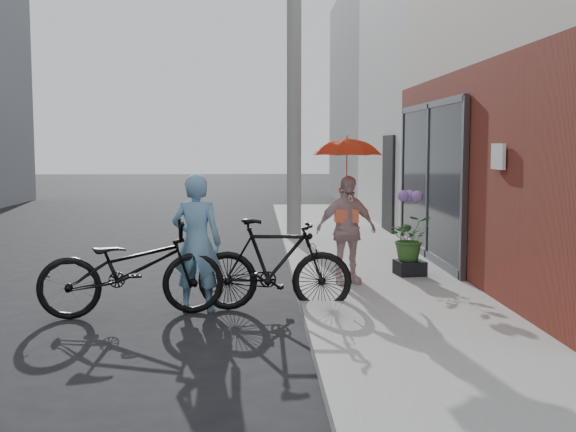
{
  "coord_description": "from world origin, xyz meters",
  "views": [
    {
      "loc": [
        0.37,
        -8.02,
        1.96
      ],
      "look_at": [
        0.75,
        0.6,
        1.1
      ],
      "focal_mm": 45.0,
      "sensor_mm": 36.0,
      "label": 1
    }
  ],
  "objects": [
    {
      "name": "officer",
      "position": [
        -0.34,
        0.39,
        0.81
      ],
      "size": [
        0.64,
        0.47,
        1.62
      ],
      "primitive_type": "imported",
      "rotation": [
        0.0,
        0.0,
        2.99
      ],
      "color": "#75ACD0",
      "rests_on": "ground"
    },
    {
      "name": "potted_plant",
      "position": [
        2.53,
        1.96,
        0.65
      ],
      "size": [
        0.59,
        0.51,
        0.65
      ],
      "primitive_type": "imported",
      "color": "#356428",
      "rests_on": "planter"
    },
    {
      "name": "bike_right",
      "position": [
        0.58,
        0.36,
        0.55
      ],
      "size": [
        1.85,
        0.63,
        1.09
      ],
      "primitive_type": "imported",
      "rotation": [
        0.0,
        0.0,
        1.5
      ],
      "color": "black",
      "rests_on": "ground"
    },
    {
      "name": "ground",
      "position": [
        0.0,
        0.0,
        0.0
      ],
      "size": [
        80.0,
        80.0,
        0.0
      ],
      "primitive_type": "plane",
      "color": "black",
      "rests_on": "ground"
    },
    {
      "name": "parasol",
      "position": [
        1.55,
        1.36,
        1.94
      ],
      "size": [
        0.88,
        0.88,
        0.77
      ],
      "primitive_type": "imported",
      "color": "red",
      "rests_on": "kimono_woman"
    },
    {
      "name": "plaster_building",
      "position": [
        7.2,
        9.0,
        3.5
      ],
      "size": [
        8.0,
        6.0,
        7.0
      ],
      "primitive_type": "cube",
      "color": "silver",
      "rests_on": "ground"
    },
    {
      "name": "sidewalk",
      "position": [
        2.1,
        2.0,
        0.06
      ],
      "size": [
        2.2,
        24.0,
        0.12
      ],
      "primitive_type": "cube",
      "color": "gray",
      "rests_on": "ground"
    },
    {
      "name": "planter",
      "position": [
        2.53,
        1.96,
        0.22
      ],
      "size": [
        0.44,
        0.44,
        0.2
      ],
      "primitive_type": "cube",
      "rotation": [
        0.0,
        0.0,
        0.14
      ],
      "color": "black",
      "rests_on": "sidewalk"
    },
    {
      "name": "bike_left",
      "position": [
        -1.05,
        0.15,
        0.55
      ],
      "size": [
        2.19,
        1.1,
        1.1
      ],
      "primitive_type": "imported",
      "rotation": [
        0.0,
        0.0,
        1.75
      ],
      "color": "black",
      "rests_on": "ground"
    },
    {
      "name": "curb",
      "position": [
        0.94,
        2.0,
        0.06
      ],
      "size": [
        0.12,
        24.0,
        0.12
      ],
      "primitive_type": "cube",
      "color": "#9E9E99",
      "rests_on": "ground"
    },
    {
      "name": "utility_pole",
      "position": [
        1.1,
        6.0,
        3.5
      ],
      "size": [
        0.28,
        0.28,
        7.0
      ],
      "primitive_type": "cylinder",
      "color": "#9E9E99",
      "rests_on": "ground"
    },
    {
      "name": "east_building_far",
      "position": [
        7.2,
        16.0,
        3.5
      ],
      "size": [
        8.0,
        8.0,
        7.0
      ],
      "primitive_type": "cube",
      "color": "gray",
      "rests_on": "ground"
    },
    {
      "name": "kimono_woman",
      "position": [
        1.55,
        1.36,
        0.84
      ],
      "size": [
        0.9,
        0.58,
        1.43
      ],
      "primitive_type": "imported",
      "rotation": [
        0.0,
        0.0,
        0.29
      ],
      "color": "beige",
      "rests_on": "sidewalk"
    }
  ]
}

